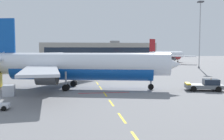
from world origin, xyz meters
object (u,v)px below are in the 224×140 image
uld_cargo_container (9,91)px  apron_light_mast_far (200,27)px  pushback_tug (206,85)px  catering_truck (121,70)px  airliner_foreground (78,66)px  airliner_far_center (32,59)px  airliner_far_right (166,56)px

uld_cargo_container → apron_light_mast_far: apron_light_mast_far is taller
pushback_tug → catering_truck: (-9.48, 25.07, 0.74)m
airliner_foreground → pushback_tug: airliner_foreground is taller
airliner_far_center → airliner_far_right: 69.82m
airliner_far_center → catering_truck: airliner_far_center is taller
airliner_far_right → apron_light_mast_far: apron_light_mast_far is taller
airliner_far_right → uld_cargo_container: airliner_far_right is taller
airliner_far_center → uld_cargo_container: airliner_far_center is taller
pushback_tug → apron_light_mast_far: bearing=64.2°
pushback_tug → airliner_far_center: 58.08m
airliner_foreground → apron_light_mast_far: 62.99m
pushback_tug → uld_cargo_container: (-30.84, -0.53, -0.10)m
uld_cargo_container → apron_light_mast_far: bearing=42.1°
airliner_far_center → apron_light_mast_far: apron_light_mast_far is taller
catering_truck → airliner_far_right: bearing=60.2°
airliner_far_right → catering_truck: size_ratio=4.07×
catering_truck → apron_light_mast_far: (33.01, 23.59, 13.32)m
airliner_foreground → catering_truck: bearing=60.3°
pushback_tug → catering_truck: 26.82m
airliner_foreground → apron_light_mast_far: bearing=44.4°
airliner_foreground → airliner_far_center: airliner_foreground is taller
catering_truck → uld_cargo_container: catering_truck is taller
pushback_tug → airliner_far_right: airliner_far_right is taller
airliner_far_center → airliner_far_right: bearing=32.4°
pushback_tug → uld_cargo_container: 30.84m
airliner_far_right → uld_cargo_container: 100.76m
catering_truck → apron_light_mast_far: size_ratio=0.30×
airliner_foreground → uld_cargo_container: size_ratio=19.79×
pushback_tug → catering_truck: size_ratio=0.91×
pushback_tug → airliner_far_center: size_ratio=0.23×
airliner_foreground → airliner_far_right: airliner_foreground is taller
airliner_far_center → airliner_far_right: size_ratio=0.97×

